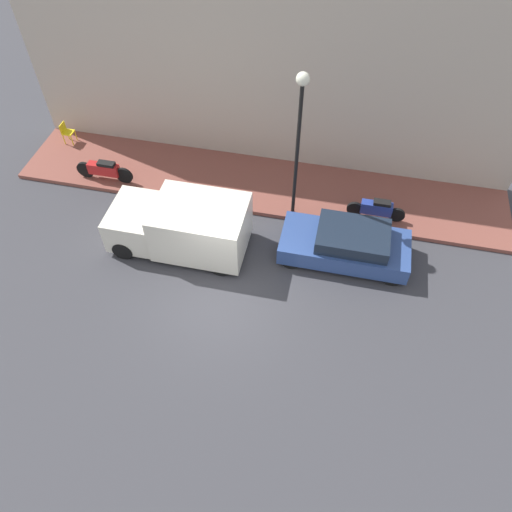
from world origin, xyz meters
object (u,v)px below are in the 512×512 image
at_px(delivery_van, 181,225).
at_px(cafe_chair, 66,131).
at_px(parked_car, 346,244).
at_px(motorcycle_red, 104,170).
at_px(motorcycle_blue, 377,209).
at_px(streetlamp, 299,123).

distance_m(delivery_van, cafe_chair, 7.40).
height_order(parked_car, cafe_chair, parked_car).
height_order(delivery_van, cafe_chair, delivery_van).
relative_size(motorcycle_red, cafe_chair, 2.57).
distance_m(motorcycle_blue, cafe_chair, 12.33).
distance_m(motorcycle_red, streetlamp, 7.73).
height_order(parked_car, delivery_van, delivery_van).
distance_m(motorcycle_blue, streetlamp, 4.31).
bearing_deg(motorcycle_red, cafe_chair, 52.61).
relative_size(parked_car, motorcycle_red, 1.88).
xyz_separation_m(parked_car, streetlamp, (1.52, 1.97, 3.22)).
bearing_deg(cafe_chair, parked_car, -107.38).
relative_size(parked_car, motorcycle_blue, 2.07).
distance_m(parked_car, motorcycle_red, 9.17).
xyz_separation_m(streetlamp, cafe_chair, (2.03, 9.39, -3.17)).
height_order(motorcycle_blue, cafe_chair, cafe_chair).
height_order(motorcycle_blue, streetlamp, streetlamp).
relative_size(delivery_van, streetlamp, 0.84).
xyz_separation_m(delivery_van, streetlamp, (2.15, -3.29, 2.89)).
bearing_deg(delivery_van, streetlamp, -56.90).
bearing_deg(delivery_van, motorcycle_red, 57.61).
height_order(parked_car, streetlamp, streetlamp).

